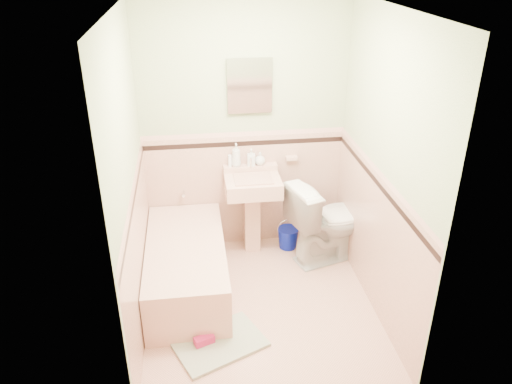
{
  "coord_description": "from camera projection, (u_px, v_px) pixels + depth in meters",
  "views": [
    {
      "loc": [
        -0.51,
        -3.53,
        2.91
      ],
      "look_at": [
        0.0,
        0.25,
        1.0
      ],
      "focal_mm": 35.36,
      "sensor_mm": 36.0,
      "label": 1
    }
  ],
  "objects": [
    {
      "name": "wainscot_back",
      "position": [
        245.0,
        191.0,
        5.19
      ],
      "size": [
        2.0,
        0.0,
        2.0
      ],
      "primitive_type": "plane",
      "rotation": [
        1.57,
        0.0,
        0.0
      ],
      "color": "#DEAA95",
      "rests_on": "ground"
    },
    {
      "name": "sink",
      "position": [
        253.0,
        216.0,
        5.07
      ],
      "size": [
        0.54,
        0.48,
        0.85
      ],
      "primitive_type": null,
      "color": "#D6A490",
      "rests_on": "floor"
    },
    {
      "name": "cap_right",
      "position": [
        380.0,
        174.0,
        4.07
      ],
      "size": [
        0.0,
        2.2,
        2.2
      ],
      "primitive_type": "plane",
      "rotation": [
        1.57,
        0.0,
        -1.57
      ],
      "color": "#DBA698",
      "rests_on": "ground"
    },
    {
      "name": "floor",
      "position": [
        260.0,
        304.0,
        4.5
      ],
      "size": [
        2.2,
        2.2,
        0.0
      ],
      "primitive_type": "plane",
      "color": "#DBA58F",
      "rests_on": "ground"
    },
    {
      "name": "wainscot_right",
      "position": [
        373.0,
        239.0,
        4.35
      ],
      "size": [
        0.0,
        2.2,
        2.2
      ],
      "primitive_type": "plane",
      "rotation": [
        1.57,
        0.0,
        -1.57
      ],
      "color": "#DEAA95",
      "rests_on": "ground"
    },
    {
      "name": "wall_front",
      "position": [
        287.0,
        256.0,
        2.96
      ],
      "size": [
        2.5,
        0.0,
        2.5
      ],
      "primitive_type": "plane",
      "rotation": [
        -1.57,
        0.0,
        0.0
      ],
      "color": "beige",
      "rests_on": "ground"
    },
    {
      "name": "soap_bottle_right",
      "position": [
        260.0,
        159.0,
        5.0
      ],
      "size": [
        0.13,
        0.13,
        0.13
      ],
      "primitive_type": "imported",
      "rotation": [
        0.0,
        0.0,
        -0.41
      ],
      "color": "#B2B2B2",
      "rests_on": "sink"
    },
    {
      "name": "tube",
      "position": [
        230.0,
        161.0,
        4.97
      ],
      "size": [
        0.04,
        0.04,
        0.12
      ],
      "primitive_type": "cylinder",
      "rotation": [
        0.0,
        0.0,
        -0.11
      ],
      "color": "white",
      "rests_on": "sink"
    },
    {
      "name": "shoe",
      "position": [
        204.0,
        340.0,
        4.01
      ],
      "size": [
        0.18,
        0.13,
        0.06
      ],
      "primitive_type": "cube",
      "rotation": [
        0.0,
        0.0,
        0.36
      ],
      "color": "#BF1E59",
      "rests_on": "bath_mat"
    },
    {
      "name": "soap_bottle_mid",
      "position": [
        251.0,
        157.0,
        4.98
      ],
      "size": [
        0.09,
        0.09,
        0.17
      ],
      "primitive_type": "imported",
      "rotation": [
        0.0,
        0.0,
        -0.11
      ],
      "color": "#B2B2B2",
      "rests_on": "sink"
    },
    {
      "name": "accent_front",
      "position": [
        286.0,
        272.0,
        3.04
      ],
      "size": [
        2.0,
        0.0,
        2.0
      ],
      "primitive_type": "plane",
      "rotation": [
        -1.57,
        0.0,
        0.0
      ],
      "color": "black",
      "rests_on": "ground"
    },
    {
      "name": "bath_mat",
      "position": [
        219.0,
        343.0,
        4.04
      ],
      "size": [
        0.82,
        0.7,
        0.03
      ],
      "primitive_type": "cube",
      "rotation": [
        0.0,
        0.0,
        0.42
      ],
      "color": "gray",
      "rests_on": "floor"
    },
    {
      "name": "toilet",
      "position": [
        330.0,
        221.0,
        4.98
      ],
      "size": [
        0.94,
        0.71,
        0.86
      ],
      "primitive_type": "imported",
      "rotation": [
        0.0,
        0.0,
        1.88
      ],
      "color": "white",
      "rests_on": "floor"
    },
    {
      "name": "wall_back",
      "position": [
        244.0,
        130.0,
        4.91
      ],
      "size": [
        2.5,
        0.0,
        2.5
      ],
      "primitive_type": "plane",
      "rotation": [
        1.57,
        0.0,
        0.0
      ],
      "color": "beige",
      "rests_on": "ground"
    },
    {
      "name": "medicine_cabinet",
      "position": [
        250.0,
        86.0,
        4.69
      ],
      "size": [
        0.36,
        0.04,
        0.45
      ],
      "primitive_type": "cube",
      "color": "white",
      "rests_on": "wall_back"
    },
    {
      "name": "sink_faucet",
      "position": [
        251.0,
        162.0,
        4.96
      ],
      "size": [
        0.02,
        0.02,
        0.1
      ],
      "primitive_type": "cylinder",
      "color": "silver",
      "rests_on": "sink"
    },
    {
      "name": "cap_back",
      "position": [
        245.0,
        134.0,
        4.91
      ],
      "size": [
        2.0,
        0.0,
        2.0
      ],
      "primitive_type": "plane",
      "rotation": [
        1.57,
        0.0,
        0.0
      ],
      "color": "#DBA698",
      "rests_on": "ground"
    },
    {
      "name": "accent_left",
      "position": [
        134.0,
        200.0,
        3.88
      ],
      "size": [
        0.0,
        2.2,
        2.2
      ],
      "primitive_type": "plane",
      "rotation": [
        1.57,
        0.0,
        1.57
      ],
      "color": "black",
      "rests_on": "ground"
    },
    {
      "name": "wall_left",
      "position": [
        130.0,
        185.0,
        3.82
      ],
      "size": [
        0.0,
        2.5,
        2.5
      ],
      "primitive_type": "plane",
      "rotation": [
        1.57,
        0.0,
        1.57
      ],
      "color": "beige",
      "rests_on": "ground"
    },
    {
      "name": "ceiling",
      "position": [
        261.0,
        9.0,
        3.38
      ],
      "size": [
        2.2,
        2.2,
        0.0
      ],
      "primitive_type": "plane",
      "rotation": [
        3.14,
        0.0,
        0.0
      ],
      "color": "white",
      "rests_on": "ground"
    },
    {
      "name": "wall_right",
      "position": [
        383.0,
        171.0,
        4.06
      ],
      "size": [
        0.0,
        2.5,
        2.5
      ],
      "primitive_type": "plane",
      "rotation": [
        1.57,
        0.0,
        -1.57
      ],
      "color": "beige",
      "rests_on": "ground"
    },
    {
      "name": "wainscot_front",
      "position": [
        284.0,
        339.0,
        3.26
      ],
      "size": [
        2.0,
        0.0,
        2.0
      ],
      "primitive_type": "plane",
      "rotation": [
        -1.57,
        0.0,
        0.0
      ],
      "color": "#DEAA95",
      "rests_on": "ground"
    },
    {
      "name": "accent_right",
      "position": [
        379.0,
        185.0,
        4.11
      ],
      "size": [
        0.0,
        2.2,
        2.2
      ],
      "primitive_type": "plane",
      "rotation": [
        1.57,
        0.0,
        -1.57
      ],
      "color": "black",
      "rests_on": "ground"
    },
    {
      "name": "accent_back",
      "position": [
        245.0,
        144.0,
        4.95
      ],
      "size": [
        2.0,
        0.0,
        2.0
      ],
      "primitive_type": "plane",
      "rotation": [
        1.57,
        0.0,
        0.0
      ],
      "color": "black",
      "rests_on": "ground"
    },
    {
      "name": "cap_front",
      "position": [
        286.0,
        258.0,
        2.99
      ],
      "size": [
        2.0,
        0.0,
        2.0
      ],
      "primitive_type": "plane",
      "rotation": [
        -1.57,
        0.0,
        0.0
      ],
      "color": "#DBA698",
      "rests_on": "ground"
    },
    {
      "name": "soap_dish",
      "position": [
        291.0,
        158.0,
        5.07
      ],
      "size": [
        0.11,
        0.07,
        0.04
      ],
      "primitive_type": "cube",
      "color": "#D6A490",
      "rests_on": "wall_back"
    },
    {
      "name": "wainscot_left",
      "position": [
        140.0,
        257.0,
        4.11
      ],
      "size": [
        0.0,
        2.2,
        2.2
      ],
      "primitive_type": "plane",
      "rotation": [
        1.57,
        0.0,
        1.57
      ],
      "color": "#DEAA95",
      "rests_on": "ground"
    },
    {
      "name": "bathtub",
      "position": [
        187.0,
        268.0,
        4.61
      ],
      "size": [
        0.7,
        1.5,
        0.45
      ],
      "primitive_type": "cube",
      "color": "#D6A490",
      "rests_on": "floor"
    },
    {
      "name": "cap_left",
      "position": [
        133.0,
        188.0,
        3.83
      ],
      "size": [
        0.0,
        2.2,
        2.2
      ],
      "primitive_type": "plane",
      "rotation": [
        1.57,
        0.0,
        1.57
      ],
      "color": "#DBA698",
      "rests_on": "ground"
    },
    {
      "name": "tub_faucet",
      "position": [
        183.0,
        193.0,
        5.07
      ],
      "size": [
        0.04,
        0.12,
        0.04
      ],
      "primitive_type": "cylinder",
      "rotation": [
        1.57,
        0.0,
        0.0
      ],
      "color": "silver",
      "rests_on": "wall_back"
    },
    {
      "name": "soap_bottle_left",
      "position": [
        236.0,
        155.0,
        4.95
      ],
      "size": [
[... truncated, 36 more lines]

